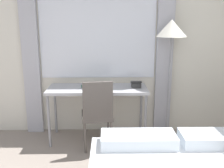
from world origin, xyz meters
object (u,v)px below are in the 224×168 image
Objects in this scene: desk at (98,92)px; standing_lamp at (171,37)px; telephone at (136,85)px; desk_chair at (97,111)px; book at (91,87)px.

standing_lamp is at bearing 4.60° from desk.
desk_chair is at bearing -149.12° from telephone.
book is at bearing -175.76° from desk.
book is (-0.09, 0.30, 0.25)m from desk_chair.
standing_lamp reaches higher than telephone.
desk is 0.12m from book.
desk_chair is at bearing -89.13° from desk.
desk is at bearing 84.30° from desk_chair.
telephone is at bearing -171.96° from standing_lamp.
desk_chair is 1.43m from standing_lamp.
telephone is at bearing 1.55° from desk.
desk_chair reaches higher than book.
book is at bearing -178.07° from telephone.
standing_lamp is (1.01, 0.39, 0.94)m from desk_chair.
telephone is (-0.48, -0.07, -0.66)m from standing_lamp.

